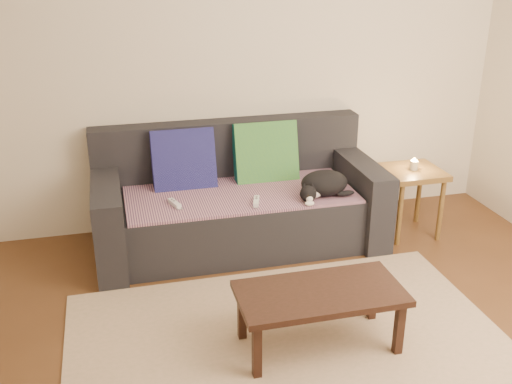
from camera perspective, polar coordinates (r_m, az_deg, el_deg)
ground at (r=3.37m, az=4.37°, el=-16.49°), size 4.50×4.50×0.00m
back_wall at (r=4.63m, az=-3.10°, el=12.27°), size 4.50×0.04×2.60m
sofa at (r=4.51m, az=-1.77°, el=-1.14°), size 2.10×0.94×0.87m
throw_blanket at (r=4.38m, az=-1.53°, el=-0.16°), size 1.66×0.74×0.02m
cushion_navy at (r=4.49m, az=-6.92°, el=2.98°), size 0.47×0.25×0.48m
cushion_green at (r=4.61m, az=0.92°, el=3.65°), size 0.49×0.25×0.50m
cat at (r=4.32m, az=6.41°, el=0.75°), size 0.42×0.31×0.18m
wii_remote_a at (r=4.19m, az=-7.76°, el=-1.09°), size 0.08×0.15×0.03m
wii_remote_b at (r=4.19m, az=0.03°, el=-0.88°), size 0.08×0.15×0.03m
side_table at (r=4.75m, az=14.65°, el=1.03°), size 0.43×0.43×0.53m
candle at (r=4.70m, az=14.80°, el=2.52°), size 0.06×0.06×0.09m
rug at (r=3.48m, az=3.57°, el=-14.93°), size 2.50×1.80×0.01m
coffee_table at (r=3.36m, az=6.12°, el=-9.99°), size 0.92×0.46×0.37m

